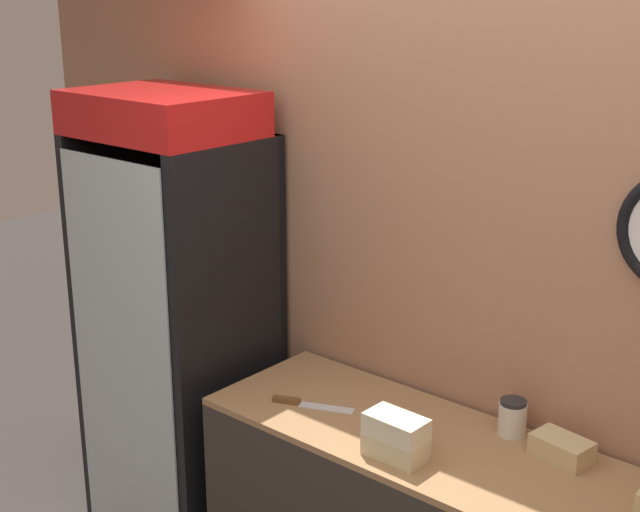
{
  "coord_description": "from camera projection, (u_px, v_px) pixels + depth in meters",
  "views": [
    {
      "loc": [
        1.41,
        -1.49,
        2.44
      ],
      "look_at": [
        -0.64,
        0.91,
        1.45
      ],
      "focal_mm": 50.0,
      "sensor_mm": 36.0,
      "label": 1
    }
  ],
  "objects": [
    {
      "name": "sandwich_flat_left",
      "position": [
        562.0,
        448.0,
        2.95
      ],
      "size": [
        0.21,
        0.15,
        0.08
      ],
      "color": "tan",
      "rests_on": "prep_counter"
    },
    {
      "name": "sandwich_stack_middle",
      "position": [
        396.0,
        427.0,
        2.94
      ],
      "size": [
        0.21,
        0.12,
        0.08
      ],
      "color": "beige",
      "rests_on": "sandwich_stack_bottom"
    },
    {
      "name": "beverage_cooler",
      "position": [
        185.0,
        303.0,
        3.87
      ],
      "size": [
        0.72,
        0.62,
        2.01
      ],
      "color": "black",
      "rests_on": "ground_plane"
    },
    {
      "name": "sandwich_stack_bottom",
      "position": [
        396.0,
        447.0,
        2.96
      ],
      "size": [
        0.21,
        0.12,
        0.08
      ],
      "color": "beige",
      "rests_on": "prep_counter"
    },
    {
      "name": "chefs_knife",
      "position": [
        302.0,
        403.0,
        3.33
      ],
      "size": [
        0.3,
        0.16,
        0.02
      ],
      "color": "silver",
      "rests_on": "prep_counter"
    },
    {
      "name": "wall_back",
      "position": [
        513.0,
        300.0,
        3.14
      ],
      "size": [
        5.2,
        0.1,
        2.7
      ],
      "color": "#AD7A5B",
      "rests_on": "ground_plane"
    },
    {
      "name": "condiment_jar",
      "position": [
        512.0,
        417.0,
        3.1
      ],
      "size": [
        0.1,
        0.1,
        0.13
      ],
      "color": "silver",
      "rests_on": "prep_counter"
    }
  ]
}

